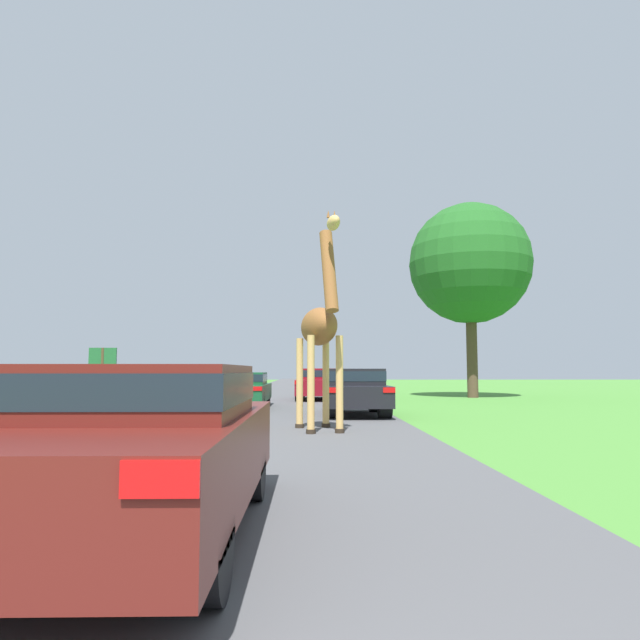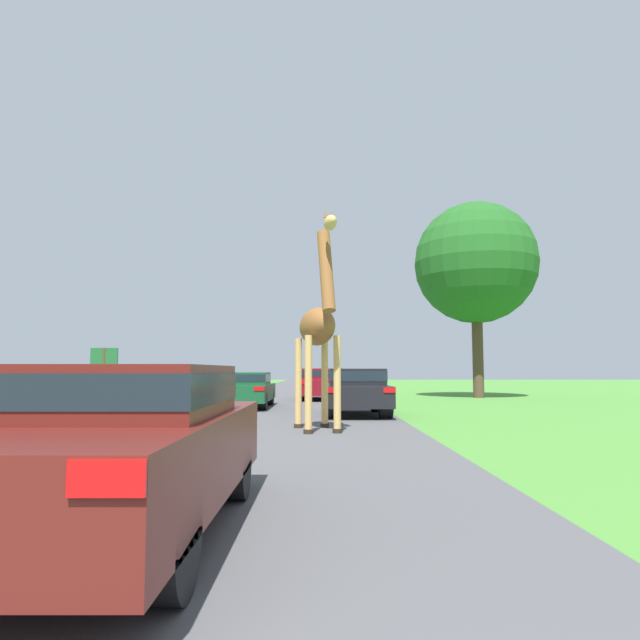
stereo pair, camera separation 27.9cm
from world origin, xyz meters
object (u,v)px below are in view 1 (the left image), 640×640
tree_left_edge (470,264)px  sign_post (102,371)px  car_far_ahead (242,388)px  car_queue_left (318,383)px  car_queue_right (355,390)px  giraffe_near_road (320,328)px  car_lead_maroon (133,443)px

tree_left_edge → sign_post: (-13.17, -12.93, -5.23)m
car_far_ahead → tree_left_edge: size_ratio=0.48×
car_queue_left → car_queue_right: bearing=-83.7°
car_queue_right → car_far_ahead: size_ratio=0.87×
car_far_ahead → giraffe_near_road: bearing=-71.5°
car_lead_maroon → tree_left_edge: bearing=67.9°
car_lead_maroon → sign_post: 10.72m
car_far_ahead → sign_post: 6.48m
sign_post → tree_left_edge: bearing=44.5°
car_queue_left → tree_left_edge: tree_left_edge is taller
giraffe_near_road → tree_left_edge: (7.68, 15.02, 4.29)m
tree_left_edge → giraffe_near_road: bearing=-117.1°
sign_post → giraffe_near_road: bearing=-20.8°
car_queue_right → tree_left_edge: 13.72m
tree_left_edge → sign_post: tree_left_edge is taller
car_lead_maroon → tree_left_edge: size_ratio=0.45×
giraffe_near_road → car_queue_right: giraffe_near_road is taller
car_queue_right → sign_post: (-6.63, -2.36, 0.57)m
car_far_ahead → tree_left_edge: 13.85m
giraffe_near_road → car_queue_left: giraffe_near_road is taller
tree_left_edge → sign_post: size_ratio=5.05×
car_queue_right → sign_post: bearing=-160.4°
tree_left_edge → car_far_ahead: bearing=-145.3°
giraffe_near_road → car_queue_right: size_ratio=1.16×
car_queue_right → sign_post: size_ratio=2.11×
car_queue_left → sign_post: bearing=-116.6°
car_lead_maroon → car_queue_right: 12.65m
sign_post → car_lead_maroon: bearing=-68.9°
car_queue_right → tree_left_edge: (6.55, 10.57, 5.80)m
car_queue_right → tree_left_edge: bearing=58.2°
giraffe_near_road → tree_left_edge: tree_left_edge is taller
car_lead_maroon → giraffe_near_road: bearing=78.3°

